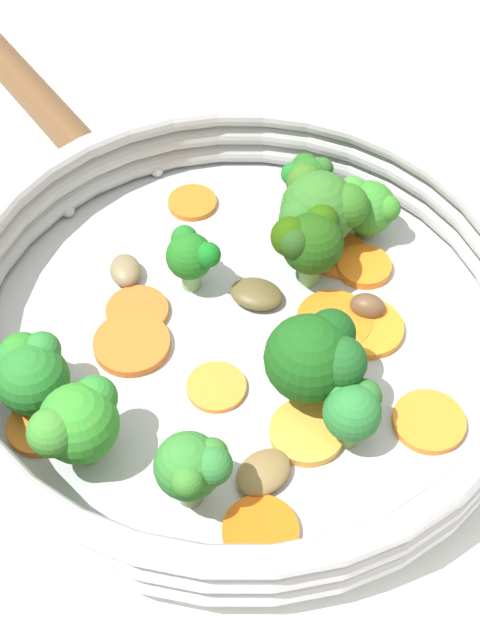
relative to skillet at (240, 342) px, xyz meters
name	(u,v)px	position (x,y,z in m)	size (l,w,h in m)	color
ground_plane	(240,348)	(0.00, 0.00, -0.01)	(4.00, 4.00, 0.00)	white
skillet	(240,342)	(0.00, 0.00, 0.00)	(0.31, 0.31, 0.01)	#B2B5B7
skillet_rim_wall	(240,311)	(0.00, 0.00, 0.03)	(0.33, 0.33, 0.05)	#B2AFB3
skillet_handle	(38,99)	(0.03, -0.25, 0.02)	(0.03, 0.03, 0.19)	brown
skillet_rivet_left	(157,170)	(-0.02, -0.15, 0.01)	(0.01, 0.01, 0.01)	#B1AFBA
skillet_rivet_right	(68,211)	(0.05, -0.14, 0.01)	(0.01, 0.01, 0.01)	#B7B4B6
carrot_slice_0	(40,427)	(0.12, 0.01, 0.01)	(0.03, 0.03, 0.00)	orange
carrot_slice_1	(261,531)	(0.05, 0.11, 0.01)	(0.04, 0.04, 0.00)	orange
carrot_slice_2	(364,267)	(-0.09, -0.01, 0.01)	(0.03, 0.03, 0.01)	orange
carrot_slice_3	(312,430)	(0.00, 0.08, 0.01)	(0.04, 0.04, 0.01)	gold
carrot_slice_4	(366,328)	(-0.07, 0.03, 0.01)	(0.04, 0.04, 0.00)	orange
carrot_slice_5	(132,344)	(0.06, -0.02, 0.01)	(0.04, 0.04, 0.01)	orange
carrot_slice_6	(334,321)	(-0.05, 0.02, 0.01)	(0.04, 0.04, 0.01)	orange
carrot_slice_7	(429,422)	(-0.06, 0.10, 0.01)	(0.04, 0.04, 0.00)	orange
carrot_slice_8	(216,387)	(0.03, 0.03, 0.01)	(0.03, 0.03, 0.00)	orange
carrot_slice_9	(339,255)	(-0.08, -0.03, 0.01)	(0.04, 0.04, 0.00)	orange
carrot_slice_10	(192,203)	(-0.02, -0.11, 0.01)	(0.03, 0.03, 0.00)	orange
carrot_slice_11	(137,311)	(0.05, -0.04, 0.01)	(0.04, 0.04, 0.00)	#D95F22
broccoli_floret_0	(30,372)	(0.12, -0.01, 0.03)	(0.04, 0.05, 0.04)	#5F8B49
broccoli_floret_1	(193,467)	(0.07, 0.08, 0.04)	(0.04, 0.04, 0.05)	#6C8B53
broccoli_floret_2	(353,409)	(-0.02, 0.09, 0.03)	(0.03, 0.03, 0.04)	olive
broccoli_floret_3	(192,256)	(0.01, -0.05, 0.03)	(0.03, 0.03, 0.04)	#83AE6A
broccoli_floret_4	(308,241)	(-0.06, -0.02, 0.04)	(0.04, 0.04, 0.05)	#74A759
broccoli_floret_5	(366,206)	(-0.11, -0.04, 0.03)	(0.04, 0.04, 0.04)	olive
broccoli_floret_6	(316,357)	(-0.02, 0.05, 0.04)	(0.05, 0.05, 0.06)	#619755
broccoli_floret_7	(75,423)	(0.11, 0.03, 0.04)	(0.05, 0.04, 0.05)	#74965B
broccoli_floret_8	(307,177)	(-0.09, -0.08, 0.03)	(0.03, 0.03, 0.03)	#6E9448
broccoli_floret_9	(319,209)	(-0.08, -0.04, 0.04)	(0.06, 0.05, 0.05)	#64924C
mushroom_piece_0	(263,472)	(0.03, 0.09, 0.01)	(0.03, 0.02, 0.01)	olive
mushroom_piece_1	(125,270)	(0.04, -0.07, 0.01)	(0.02, 0.02, 0.01)	olive
mushroom_piece_2	(367,306)	(-0.07, 0.02, 0.01)	(0.02, 0.02, 0.01)	brown
mushroom_piece_3	(256,294)	(-0.02, -0.02, 0.01)	(0.03, 0.02, 0.01)	brown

